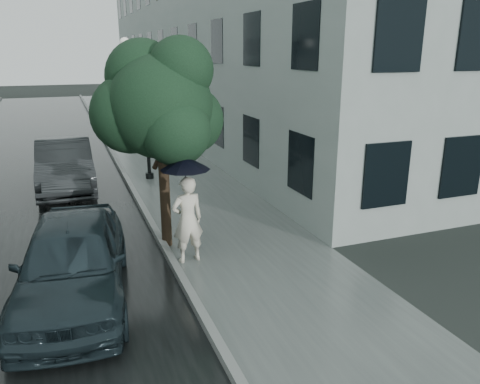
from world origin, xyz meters
name	(u,v)px	position (x,y,z in m)	size (l,w,h in m)	color
ground	(280,295)	(0.00, 0.00, 0.00)	(120.00, 120.00, 0.00)	black
sidewalk	(161,158)	(0.25, 12.00, 0.00)	(3.50, 60.00, 0.01)	slate
kerb_near	(116,160)	(-1.57, 12.00, 0.07)	(0.15, 60.00, 0.15)	slate
asphalt_road	(21,169)	(-5.08, 12.00, 0.00)	(6.85, 60.00, 0.00)	black
building_near	(222,47)	(5.47, 19.50, 4.50)	(7.02, 36.00, 9.00)	gray
pedestrian	(188,220)	(-1.20, 2.00, 0.93)	(0.67, 0.44, 1.84)	beige
umbrella	(185,163)	(-1.21, 2.00, 2.14)	(1.04, 1.04, 1.39)	black
street_tree	(160,105)	(-1.45, 3.09, 3.19)	(2.89, 2.63, 4.60)	#332619
lamp_post	(141,100)	(-0.93, 8.98, 2.70)	(0.84, 0.36, 4.69)	black
car_near	(73,261)	(-3.50, 1.12, 0.77)	(1.80, 4.47, 1.52)	#19262B
car_far	(65,165)	(-3.50, 8.70, 0.79)	(1.66, 4.75, 1.57)	#262A2C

